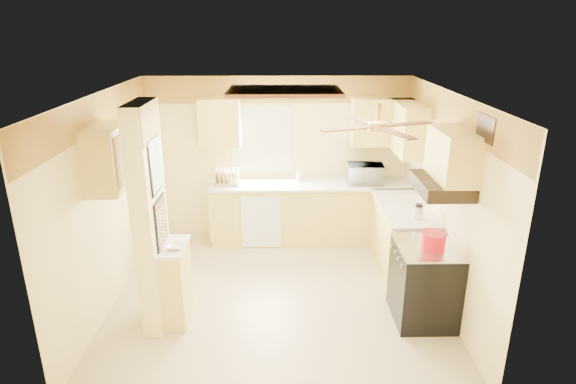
{
  "coord_description": "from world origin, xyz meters",
  "views": [
    {
      "loc": [
        0.06,
        -5.32,
        3.23
      ],
      "look_at": [
        0.14,
        0.35,
        1.24
      ],
      "focal_mm": 30.0,
      "sensor_mm": 36.0,
      "label": 1
    }
  ],
  "objects_px": {
    "bowl": "(176,247)",
    "dutch_oven": "(433,240)",
    "kettle": "(419,212)",
    "stove": "(424,282)",
    "microwave": "(365,174)"
  },
  "relations": [
    {
      "from": "bowl",
      "to": "kettle",
      "type": "bearing_deg",
      "value": 15.53
    },
    {
      "from": "stove",
      "to": "bowl",
      "type": "height_order",
      "value": "bowl"
    },
    {
      "from": "microwave",
      "to": "dutch_oven",
      "type": "height_order",
      "value": "microwave"
    },
    {
      "from": "bowl",
      "to": "dutch_oven",
      "type": "distance_m",
      "value": 2.79
    },
    {
      "from": "stove",
      "to": "microwave",
      "type": "xyz_separation_m",
      "value": [
        -0.34,
        2.14,
        0.63
      ]
    },
    {
      "from": "dutch_oven",
      "to": "microwave",
      "type": "bearing_deg",
      "value": 99.81
    },
    {
      "from": "microwave",
      "to": "bowl",
      "type": "distance_m",
      "value": 3.27
    },
    {
      "from": "stove",
      "to": "dutch_oven",
      "type": "xyz_separation_m",
      "value": [
        0.04,
        -0.05,
        0.55
      ]
    },
    {
      "from": "microwave",
      "to": "dutch_oven",
      "type": "distance_m",
      "value": 2.22
    },
    {
      "from": "bowl",
      "to": "kettle",
      "type": "height_order",
      "value": "kettle"
    },
    {
      "from": "microwave",
      "to": "kettle",
      "type": "height_order",
      "value": "microwave"
    },
    {
      "from": "stove",
      "to": "kettle",
      "type": "xyz_separation_m",
      "value": [
        0.08,
        0.71,
        0.57
      ]
    },
    {
      "from": "dutch_oven",
      "to": "kettle",
      "type": "bearing_deg",
      "value": 86.55
    },
    {
      "from": "bowl",
      "to": "dutch_oven",
      "type": "bearing_deg",
      "value": 0.47
    },
    {
      "from": "stove",
      "to": "kettle",
      "type": "relative_size",
      "value": 4.65
    }
  ]
}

